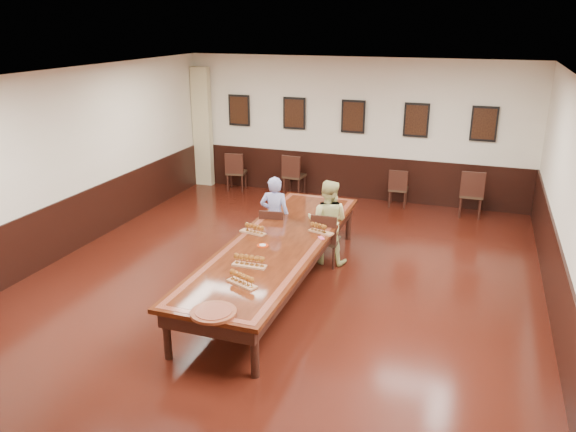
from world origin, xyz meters
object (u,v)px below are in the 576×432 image
at_px(spare_chair_b, 294,174).
at_px(spare_chair_d, 471,193).
at_px(conference_table, 277,250).
at_px(person_man, 275,216).
at_px(person_woman, 328,222).
at_px(spare_chair_c, 398,187).
at_px(chair_woman, 326,238).
at_px(carved_platter, 214,312).
at_px(spare_chair_a, 236,171).
at_px(chair_man, 274,232).

xyz_separation_m(spare_chair_b, spare_chair_d, (4.03, -0.26, 0.02)).
bearing_deg(spare_chair_d, conference_table, 57.08).
bearing_deg(person_man, spare_chair_b, -84.65).
height_order(person_woman, conference_table, person_woman).
bearing_deg(spare_chair_c, chair_woman, 76.70).
distance_m(conference_table, carved_platter, 2.35).
relative_size(chair_woman, person_woman, 0.64).
relative_size(person_woman, carved_platter, 2.14).
bearing_deg(person_man, chair_woman, 164.25).
relative_size(spare_chair_c, person_man, 0.61).
relative_size(spare_chair_a, conference_table, 0.19).
xyz_separation_m(person_man, carved_platter, (0.57, -3.54, 0.06)).
height_order(spare_chair_c, spare_chair_d, spare_chair_d).
distance_m(person_man, person_woman, 0.97).
height_order(chair_man, spare_chair_a, spare_chair_a).
relative_size(spare_chair_a, spare_chair_d, 0.93).
bearing_deg(conference_table, person_man, 112.28).
distance_m(spare_chair_b, person_man, 3.64).
bearing_deg(spare_chair_c, spare_chair_b, -4.78).
height_order(person_man, conference_table, person_man).
bearing_deg(spare_chair_a, spare_chair_c, 169.88).
bearing_deg(spare_chair_c, spare_chair_d, 171.13).
height_order(spare_chair_c, person_woman, person_woman).
bearing_deg(chair_man, chair_woman, 169.71).
xyz_separation_m(spare_chair_d, conference_table, (-2.71, -4.47, 0.10)).
xyz_separation_m(spare_chair_b, person_woman, (1.80, -3.57, 0.24)).
height_order(spare_chair_a, spare_chair_b, spare_chair_b).
relative_size(chair_woman, person_man, 0.66).
bearing_deg(spare_chair_d, spare_chair_b, -5.41).
relative_size(spare_chair_a, person_man, 0.67).
bearing_deg(spare_chair_c, person_woman, 76.34).
distance_m(person_man, conference_table, 1.30).
height_order(spare_chair_a, spare_chair_d, spare_chair_d).
bearing_deg(chair_woman, spare_chair_d, -125.45).
bearing_deg(spare_chair_d, carved_platter, 67.18).
bearing_deg(spare_chair_b, carved_platter, 105.73).
relative_size(chair_woman, spare_chair_c, 1.08).
relative_size(chair_woman, spare_chair_d, 0.91).
distance_m(chair_woman, spare_chair_d, 4.08).
xyz_separation_m(spare_chair_c, carved_platter, (-1.07, -6.98, 0.34)).
xyz_separation_m(spare_chair_a, person_woman, (3.26, -3.46, 0.26)).
bearing_deg(spare_chair_a, spare_chair_b, 174.10).
bearing_deg(spare_chair_c, carved_platter, 78.58).
height_order(spare_chair_d, person_woman, person_woman).
distance_m(person_woman, conference_table, 1.26).
bearing_deg(chair_man, conference_table, 105.52).
relative_size(spare_chair_d, conference_table, 0.20).
bearing_deg(person_man, spare_chair_a, -64.12).
height_order(spare_chair_a, conference_table, spare_chair_a).
relative_size(chair_man, spare_chair_b, 0.91).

